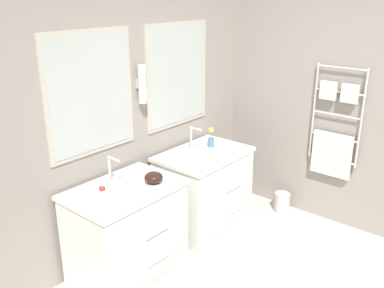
% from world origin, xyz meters
% --- Properties ---
extents(wall_back, '(5.03, 0.15, 2.60)m').
position_xyz_m(wall_back, '(0.01, 1.83, 1.31)').
color(wall_back, gray).
rests_on(wall_back, ground_plane).
extents(wall_right, '(0.13, 3.70, 2.60)m').
position_xyz_m(wall_right, '(1.74, 0.81, 1.29)').
color(wall_right, gray).
rests_on(wall_right, ground_plane).
extents(vanity_left, '(0.92, 0.69, 0.82)m').
position_xyz_m(vanity_left, '(-0.30, 1.42, 0.42)').
color(vanity_left, white).
rests_on(vanity_left, ground_plane).
extents(vanity_right, '(0.92, 0.69, 0.82)m').
position_xyz_m(vanity_right, '(0.74, 1.42, 0.42)').
color(vanity_right, white).
rests_on(vanity_right, ground_plane).
extents(faucet_left, '(0.17, 0.14, 0.23)m').
position_xyz_m(faucet_left, '(-0.30, 1.61, 0.94)').
color(faucet_left, silver).
rests_on(faucet_left, vanity_left).
extents(faucet_right, '(0.17, 0.14, 0.23)m').
position_xyz_m(faucet_right, '(0.74, 1.61, 0.94)').
color(faucet_right, silver).
rests_on(faucet_right, vanity_right).
extents(toiletry_bottle, '(0.07, 0.07, 0.14)m').
position_xyz_m(toiletry_bottle, '(-0.59, 1.36, 0.89)').
color(toiletry_bottle, silver).
rests_on(toiletry_bottle, vanity_left).
extents(amenity_bowl, '(0.15, 0.15, 0.09)m').
position_xyz_m(amenity_bowl, '(-0.08, 1.34, 0.87)').
color(amenity_bowl, black).
rests_on(amenity_bowl, vanity_left).
extents(flower_vase, '(0.06, 0.06, 0.20)m').
position_xyz_m(flower_vase, '(0.91, 1.51, 0.91)').
color(flower_vase, teal).
rests_on(flower_vase, vanity_right).
extents(waste_bin, '(0.18, 0.18, 0.22)m').
position_xyz_m(waste_bin, '(1.56, 1.00, 0.11)').
color(waste_bin, '#B7B7BC').
rests_on(waste_bin, ground_plane).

